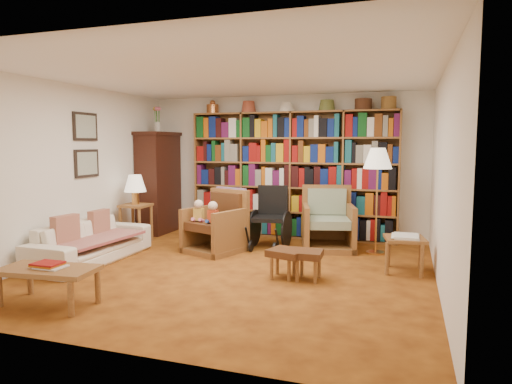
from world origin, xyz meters
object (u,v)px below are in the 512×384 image
at_px(sofa, 91,242).
at_px(armchair_leather, 217,225).
at_px(side_table_lamp, 136,214).
at_px(floor_lamp, 378,163).
at_px(footstool_b, 304,256).
at_px(footstool_a, 287,255).
at_px(coffee_table, 48,272).
at_px(armchair_sage, 329,225).
at_px(side_table_papers, 405,243).
at_px(wheelchair, 270,220).

xyz_separation_m(sofa, armchair_leather, (1.42, 1.16, 0.11)).
distance_m(side_table_lamp, floor_lamp, 3.98).
bearing_deg(footstool_b, footstool_a, -176.68).
distance_m(floor_lamp, footstool_b, 2.09).
bearing_deg(coffee_table, footstool_a, 38.91).
height_order(armchair_sage, side_table_papers, armchair_sage).
xyz_separation_m(armchair_leather, coffee_table, (-0.68, -2.76, -0.05)).
relative_size(footstool_a, coffee_table, 0.49).
relative_size(wheelchair, footstool_a, 1.95).
height_order(armchair_sage, wheelchair, same).
xyz_separation_m(wheelchair, footstool_a, (0.68, -1.56, -0.15)).
relative_size(sofa, armchair_leather, 1.89).
relative_size(sofa, footstool_b, 4.38).
bearing_deg(footstool_b, armchair_leather, 146.21).
bearing_deg(sofa, floor_lamp, -65.49).
relative_size(armchair_leather, footstool_b, 2.31).
bearing_deg(wheelchair, armchair_leather, -146.69).
xyz_separation_m(wheelchair, floor_lamp, (1.62, 0.09, 0.92)).
height_order(floor_lamp, footstool_b, floor_lamp).
height_order(armchair_leather, coffee_table, armchair_leather).
height_order(side_table_lamp, armchair_leather, armchair_leather).
relative_size(armchair_leather, wheelchair, 1.03).
xyz_separation_m(side_table_papers, footstool_a, (-1.36, -0.73, -0.09)).
bearing_deg(sofa, side_table_papers, -79.20).
relative_size(side_table_lamp, footstool_a, 1.28).
xyz_separation_m(wheelchair, side_table_papers, (2.04, -0.83, -0.06)).
height_order(side_table_lamp, floor_lamp, floor_lamp).
relative_size(footstool_a, footstool_b, 1.16).
distance_m(side_table_lamp, side_table_papers, 4.30).
bearing_deg(floor_lamp, coffee_table, -132.23).
distance_m(armchair_sage, side_table_papers, 1.57).
xyz_separation_m(armchair_leather, floor_lamp, (2.34, 0.56, 0.98)).
distance_m(wheelchair, footstool_a, 1.71).
bearing_deg(side_table_papers, coffee_table, -144.99).
xyz_separation_m(sofa, armchair_sage, (3.03, 1.88, 0.09)).
distance_m(armchair_leather, floor_lamp, 2.59).
distance_m(wheelchair, coffee_table, 3.52).
bearing_deg(coffee_table, side_table_lamp, 106.28).
bearing_deg(wheelchair, footstool_b, -59.97).
xyz_separation_m(sofa, wheelchair, (2.13, 1.63, 0.17)).
distance_m(armchair_sage, footstool_a, 1.82).
bearing_deg(armchair_sage, coffee_table, -123.38).
xyz_separation_m(floor_lamp, side_table_papers, (0.42, -0.92, -0.98)).
bearing_deg(footstool_a, side_table_lamp, 157.65).
bearing_deg(footstool_a, floor_lamp, 60.23).
relative_size(floor_lamp, side_table_papers, 2.81).
relative_size(armchair_leather, coffee_table, 0.99).
relative_size(side_table_papers, footstool_a, 1.12).
bearing_deg(armchair_sage, armchair_leather, -156.04).
xyz_separation_m(floor_lamp, footstool_a, (-0.94, -1.65, -1.07)).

